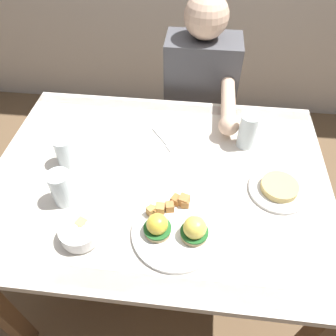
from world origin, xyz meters
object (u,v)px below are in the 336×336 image
water_glass_near (62,189)px  diner_person (200,99)px  water_glass_extra (247,133)px  fruit_bowl (80,232)px  dining_table (159,193)px  fork (164,140)px  side_plate (279,189)px  water_glass_far (66,153)px  eggs_benedict_plate (176,228)px

water_glass_near → diner_person: bearing=60.8°
water_glass_near → diner_person: diner_person is taller
water_glass_extra → fruit_bowl: bearing=-137.1°
dining_table → fork: size_ratio=8.96×
fruit_bowl → side_plate: (0.61, 0.25, -0.02)m
side_plate → water_glass_extra: bearing=114.6°
fork → side_plate: (0.42, -0.21, 0.01)m
dining_table → side_plate: side_plate is taller
side_plate → diner_person: 0.70m
dining_table → fruit_bowl: 0.37m
fruit_bowl → water_glass_far: size_ratio=1.05×
fruit_bowl → water_glass_far: 0.33m
fork → fruit_bowl: bearing=-113.1°
dining_table → water_glass_far: (-0.34, 0.02, 0.16)m
eggs_benedict_plate → water_glass_near: 0.39m
eggs_benedict_plate → water_glass_extra: size_ratio=1.96×
fork → water_glass_near: size_ratio=1.08×
fruit_bowl → diner_person: diner_person is taller
fruit_bowl → side_plate: bearing=22.3°
fork → water_glass_extra: (0.31, 0.01, 0.06)m
water_glass_far → dining_table: bearing=-3.7°
fork → eggs_benedict_plate: bearing=-78.0°
eggs_benedict_plate → water_glass_far: bearing=149.1°
water_glass_far → side_plate: water_glass_far is taller
eggs_benedict_plate → diner_person: 0.84m
side_plate → diner_person: size_ratio=0.18×
fork → water_glass_near: 0.44m
eggs_benedict_plate → fruit_bowl: (-0.28, -0.05, 0.00)m
eggs_benedict_plate → diner_person: bearing=87.1°
diner_person → eggs_benedict_plate: bearing=-92.9°
diner_person → fruit_bowl: bearing=-110.3°
fork → water_glass_far: size_ratio=1.17×
fruit_bowl → side_plate: fruit_bowl is taller
water_glass_near → diner_person: size_ratio=0.11×
fork → diner_person: bearing=72.9°
water_glass_far → diner_person: size_ratio=0.10×
water_glass_near → side_plate: 0.71m
water_glass_far → side_plate: (0.75, -0.05, -0.04)m
water_glass_near → water_glass_extra: 0.69m
water_glass_near → water_glass_extra: (0.60, 0.34, 0.00)m
water_glass_far → fruit_bowl: bearing=-65.3°
eggs_benedict_plate → fork: size_ratio=2.02×
fork → water_glass_far: (-0.33, -0.16, 0.05)m
fruit_bowl → water_glass_extra: bearing=42.9°
fruit_bowl → diner_person: 0.94m
dining_table → eggs_benedict_plate: bearing=-69.9°
fruit_bowl → fork: size_ratio=0.90×
side_plate → diner_person: (-0.29, 0.63, -0.10)m
water_glass_far → eggs_benedict_plate: bearing=-30.9°
dining_table → side_plate: 0.43m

